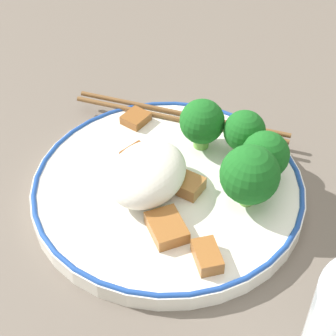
# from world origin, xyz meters

# --- Properties ---
(ground_plane) EXTENTS (3.00, 3.00, 0.00)m
(ground_plane) POSITION_xyz_m (0.00, 0.00, 0.00)
(ground_plane) COLOR #665B51
(plate) EXTENTS (0.26, 0.26, 0.02)m
(plate) POSITION_xyz_m (0.00, 0.00, 0.01)
(plate) COLOR white
(plate) RESTS_ON ground_plane
(rice_mound) EXTENTS (0.09, 0.07, 0.04)m
(rice_mound) POSITION_xyz_m (-0.02, 0.01, 0.04)
(rice_mound) COLOR white
(rice_mound) RESTS_ON plate
(broccoli_back_left) EXTENTS (0.05, 0.05, 0.06)m
(broccoli_back_left) POSITION_xyz_m (0.01, -0.08, 0.05)
(broccoli_back_left) COLOR #72AD4C
(broccoli_back_left) RESTS_ON plate
(broccoli_back_center) EXTENTS (0.05, 0.05, 0.05)m
(broccoli_back_center) POSITION_xyz_m (0.05, -0.08, 0.04)
(broccoli_back_center) COLOR #72AD4C
(broccoli_back_center) RESTS_ON plate
(broccoli_back_right) EXTENTS (0.04, 0.04, 0.05)m
(broccoli_back_right) POSITION_xyz_m (0.07, -0.05, 0.05)
(broccoli_back_right) COLOR #72AD4C
(broccoli_back_right) RESTS_ON plate
(broccoli_mid_left) EXTENTS (0.05, 0.05, 0.05)m
(broccoli_mid_left) POSITION_xyz_m (0.06, -0.01, 0.05)
(broccoli_mid_left) COLOR #72AD4C
(broccoli_mid_left) RESTS_ON plate
(meat_near_front) EXTENTS (0.03, 0.03, 0.01)m
(meat_near_front) POSITION_xyz_m (0.01, 0.04, 0.02)
(meat_near_front) COLOR brown
(meat_near_front) RESTS_ON plate
(meat_near_left) EXTENTS (0.05, 0.05, 0.01)m
(meat_near_left) POSITION_xyz_m (-0.06, -0.03, 0.02)
(meat_near_left) COLOR #995B28
(meat_near_left) RESTS_ON plate
(meat_near_right) EXTENTS (0.03, 0.03, 0.01)m
(meat_near_right) POSITION_xyz_m (0.00, -0.02, 0.02)
(meat_near_right) COLOR #9E6633
(meat_near_right) RESTS_ON plate
(meat_near_back) EXTENTS (0.03, 0.03, 0.01)m
(meat_near_back) POSITION_xyz_m (0.07, 0.07, 0.02)
(meat_near_back) COLOR brown
(meat_near_back) RESTS_ON plate
(meat_on_rice_edge) EXTENTS (0.04, 0.04, 0.01)m
(meat_on_rice_edge) POSITION_xyz_m (-0.07, -0.07, 0.02)
(meat_on_rice_edge) COLOR #995B28
(meat_on_rice_edge) RESTS_ON plate
(chopsticks) EXTENTS (0.05, 0.24, 0.01)m
(chopsticks) POSITION_xyz_m (0.10, 0.03, 0.02)
(chopsticks) COLOR brown
(chopsticks) RESTS_ON plate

